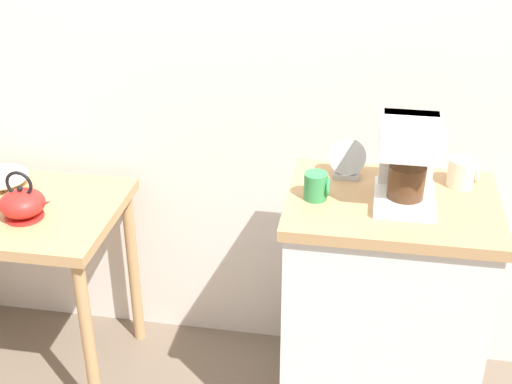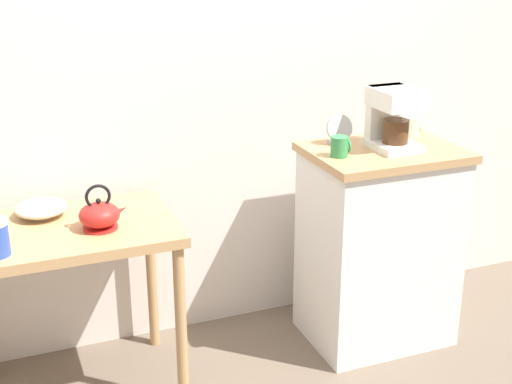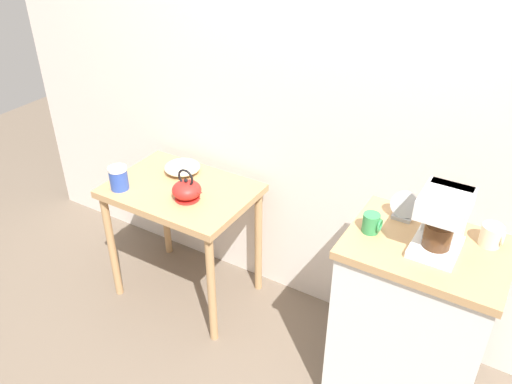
# 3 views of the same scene
# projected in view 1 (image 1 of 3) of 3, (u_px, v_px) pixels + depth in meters

# --- Properties ---
(wooden_table) EXTENTS (0.78, 0.55, 0.73)m
(wooden_table) POSITION_uv_depth(u_px,v_px,m) (12.00, 231.00, 2.52)
(wooden_table) COLOR tan
(wooden_table) RESTS_ON ground_plane
(kitchen_counter) EXTENTS (0.65, 0.49, 0.91)m
(kitchen_counter) POSITION_uv_depth(u_px,v_px,m) (381.00, 318.00, 2.35)
(kitchen_counter) COLOR white
(kitchen_counter) RESTS_ON ground_plane
(bowl_stoneware) EXTENTS (0.20, 0.20, 0.06)m
(bowl_stoneware) POSITION_uv_depth(u_px,v_px,m) (0.00, 177.00, 2.58)
(bowl_stoneware) COLOR beige
(bowl_stoneware) RESTS_ON wooden_table
(teakettle) EXTENTS (0.19, 0.15, 0.18)m
(teakettle) POSITION_uv_depth(u_px,v_px,m) (23.00, 203.00, 2.37)
(teakettle) COLOR red
(teakettle) RESTS_ON wooden_table
(coffee_maker) EXTENTS (0.18, 0.22, 0.26)m
(coffee_maker) POSITION_uv_depth(u_px,v_px,m) (408.00, 158.00, 2.07)
(coffee_maker) COLOR white
(coffee_maker) RESTS_ON kitchen_counter
(mug_tall_green) EXTENTS (0.08, 0.07, 0.08)m
(mug_tall_green) POSITION_uv_depth(u_px,v_px,m) (316.00, 186.00, 2.13)
(mug_tall_green) COLOR #338C4C
(mug_tall_green) RESTS_ON kitchen_counter
(mug_small_cream) EXTENTS (0.09, 0.09, 0.09)m
(mug_small_cream) POSITION_uv_depth(u_px,v_px,m) (462.00, 173.00, 2.20)
(mug_small_cream) COLOR beige
(mug_small_cream) RESTS_ON kitchen_counter
(table_clock) EXTENTS (0.12, 0.06, 0.13)m
(table_clock) POSITION_uv_depth(u_px,v_px,m) (347.00, 161.00, 2.25)
(table_clock) COLOR #B2B5BA
(table_clock) RESTS_ON kitchen_counter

